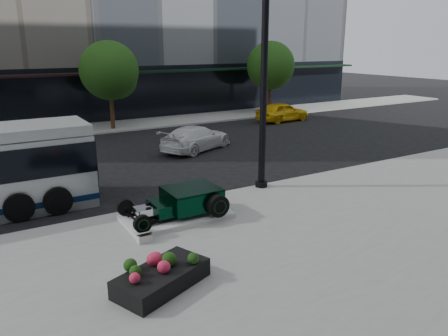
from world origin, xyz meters
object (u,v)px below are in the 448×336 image
white_sedan (196,138)px  flower_planter (162,277)px  hot_rod (186,200)px  yellow_taxi (282,112)px  lamppost (264,84)px

white_sedan → flower_planter: bearing=124.7°
flower_planter → hot_rod: bearing=56.4°
white_sedan → yellow_taxi: (9.72, 4.86, 0.04)m
flower_planter → white_sedan: white_sedan is taller
yellow_taxi → flower_planter: bearing=131.3°
hot_rod → lamppost: (3.95, 1.30, 3.43)m
white_sedan → yellow_taxi: size_ratio=1.10×
lamppost → yellow_taxi: size_ratio=2.08×
lamppost → flower_planter: (-6.33, -4.88, -3.75)m
lamppost → white_sedan: (0.89, 7.29, -3.46)m
lamppost → white_sedan: bearing=83.0°
hot_rod → white_sedan: white_sedan is taller
flower_planter → yellow_taxi: 24.02m
hot_rod → lamppost: size_ratio=0.37×
lamppost → white_sedan: size_ratio=1.89×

